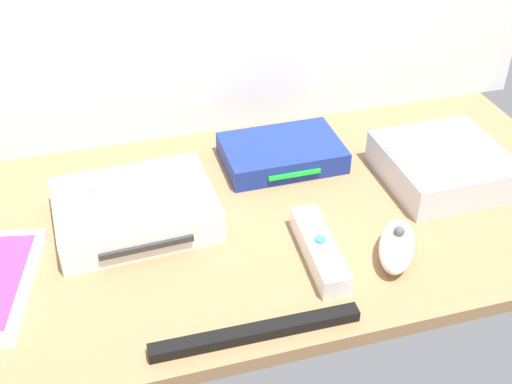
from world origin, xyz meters
The scene contains 8 objects.
ground_plane centered at (0.00, 0.00, -1.00)cm, with size 100.00×48.00×2.00cm, color #936D47.
game_console centered at (-16.10, 2.98, 2.20)cm, with size 21.77×17.30×4.40cm.
mini_computer centered at (28.97, 0.85, 2.64)cm, with size 17.24×17.24×5.30cm.
network_router centered at (7.49, 11.81, 1.70)cm, with size 18.07×12.48×3.40cm.
remote_wand centered at (5.25, -10.81, 1.51)cm, with size 4.35×14.96×3.40cm.
remote_nunchuk centered at (14.66, -13.35, 2.04)cm, with size 8.87×10.85×5.10cm.
remote_classic_pad centered at (-16.62, 2.33, 5.41)cm, with size 15.42×10.02×2.40cm.
sensor_bar centered at (-5.97, -21.03, 0.70)cm, with size 24.00×1.80×1.40cm, color black.
Camera 1 is at (-19.21, -67.50, 55.15)cm, focal length 45.09 mm.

